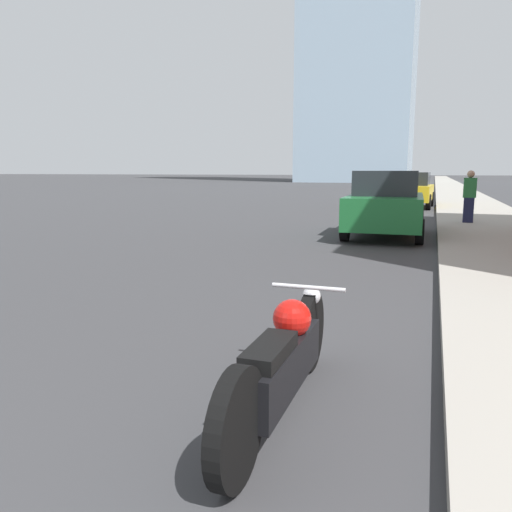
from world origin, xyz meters
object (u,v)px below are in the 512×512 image
parked_car_yellow (410,190)px  pedestrian (469,196)px  parked_car_green (386,204)px  motorcycle (283,359)px

parked_car_yellow → pedestrian: (2.04, -8.02, 0.11)m
parked_car_yellow → pedestrian: bearing=-73.1°
parked_car_green → pedestrian: 3.77m
motorcycle → parked_car_green: 10.13m
parked_car_yellow → pedestrian: 8.28m
parked_car_green → pedestrian: bearing=52.9°
parked_car_green → parked_car_yellow: size_ratio=0.95×
parked_car_green → parked_car_yellow: parked_car_green is taller
motorcycle → pedestrian: pedestrian is taller
motorcycle → pedestrian: 13.35m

